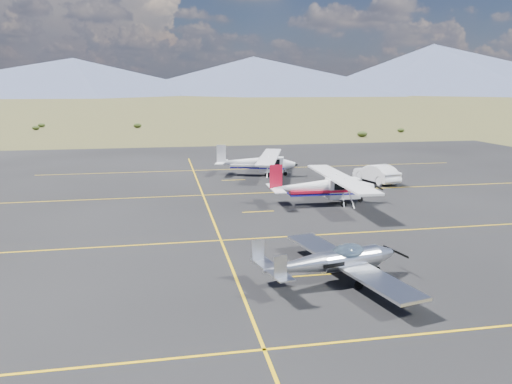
{
  "coord_description": "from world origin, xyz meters",
  "views": [
    {
      "loc": [
        -8.77,
        -22.33,
        7.73
      ],
      "look_at": [
        -3.41,
        6.03,
        1.6
      ],
      "focal_mm": 35.0,
      "sensor_mm": 36.0,
      "label": 1
    }
  ],
  "objects_px": {
    "aircraft_plain": "(257,162)",
    "sedan": "(376,173)",
    "aircraft_cessna": "(325,186)",
    "aircraft_low_wing": "(335,261)"
  },
  "relations": [
    {
      "from": "sedan",
      "to": "aircraft_cessna",
      "type": "bearing_deg",
      "value": 32.05
    },
    {
      "from": "aircraft_cessna",
      "to": "aircraft_plain",
      "type": "bearing_deg",
      "value": 102.39
    },
    {
      "from": "aircraft_plain",
      "to": "sedan",
      "type": "bearing_deg",
      "value": -12.34
    },
    {
      "from": "aircraft_low_wing",
      "to": "aircraft_plain",
      "type": "xyz_separation_m",
      "value": [
        1.56,
        24.61,
        0.32
      ]
    },
    {
      "from": "aircraft_low_wing",
      "to": "aircraft_cessna",
      "type": "relative_size",
      "value": 0.77
    },
    {
      "from": "sedan",
      "to": "aircraft_plain",
      "type": "bearing_deg",
      "value": -41.8
    },
    {
      "from": "aircraft_plain",
      "to": "sedan",
      "type": "height_order",
      "value": "aircraft_plain"
    },
    {
      "from": "aircraft_cessna",
      "to": "sedan",
      "type": "bearing_deg",
      "value": 45.7
    },
    {
      "from": "aircraft_cessna",
      "to": "sedan",
      "type": "height_order",
      "value": "aircraft_cessna"
    },
    {
      "from": "aircraft_low_wing",
      "to": "aircraft_cessna",
      "type": "height_order",
      "value": "aircraft_cessna"
    }
  ]
}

